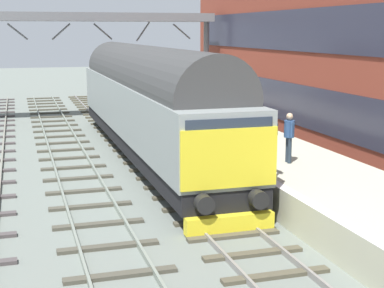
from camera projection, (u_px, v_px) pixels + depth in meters
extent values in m
plane|color=slate|center=(185.00, 192.00, 19.40)|extent=(140.00, 140.00, 0.00)
cube|color=gray|center=(164.00, 191.00, 19.18)|extent=(0.07, 60.00, 0.15)
cube|color=gray|center=(205.00, 188.00, 19.59)|extent=(0.07, 60.00, 0.15)
cube|color=#4B4637|center=(276.00, 275.00, 12.65)|extent=(2.50, 0.26, 0.09)
cube|color=#4B4637|center=(253.00, 254.00, 13.87)|extent=(2.50, 0.26, 0.09)
cube|color=#4B4637|center=(233.00, 236.00, 15.10)|extent=(2.50, 0.26, 0.09)
cube|color=#4B4637|center=(217.00, 220.00, 16.33)|extent=(2.50, 0.26, 0.09)
cube|color=#4B4637|center=(203.00, 207.00, 17.55)|extent=(2.50, 0.26, 0.09)
cube|color=#4B4637|center=(190.00, 196.00, 18.78)|extent=(2.50, 0.26, 0.09)
cube|color=#4B4637|center=(180.00, 185.00, 20.00)|extent=(2.50, 0.26, 0.09)
cube|color=#4B4637|center=(170.00, 176.00, 21.23)|extent=(2.50, 0.26, 0.09)
cube|color=#4B4637|center=(161.00, 169.00, 22.45)|extent=(2.50, 0.26, 0.09)
cube|color=#4B4637|center=(154.00, 161.00, 23.68)|extent=(2.50, 0.26, 0.09)
cube|color=#4B4637|center=(147.00, 155.00, 24.91)|extent=(2.50, 0.26, 0.09)
cube|color=#4B4637|center=(141.00, 149.00, 26.13)|extent=(2.50, 0.26, 0.09)
cube|color=#4B4637|center=(135.00, 144.00, 27.36)|extent=(2.50, 0.26, 0.09)
cube|color=#4B4637|center=(130.00, 139.00, 28.58)|extent=(2.50, 0.26, 0.09)
cube|color=#4B4637|center=(125.00, 135.00, 29.81)|extent=(2.50, 0.26, 0.09)
cube|color=#4B4637|center=(120.00, 130.00, 31.03)|extent=(2.50, 0.26, 0.09)
cube|color=#4B4637|center=(116.00, 127.00, 32.26)|extent=(2.50, 0.26, 0.09)
cube|color=#4B4637|center=(113.00, 123.00, 33.49)|extent=(2.50, 0.26, 0.09)
cube|color=#4B4637|center=(109.00, 120.00, 34.71)|extent=(2.50, 0.26, 0.09)
cube|color=#4B4637|center=(106.00, 117.00, 35.94)|extent=(2.50, 0.26, 0.09)
cube|color=#4B4637|center=(103.00, 114.00, 37.16)|extent=(2.50, 0.26, 0.09)
cube|color=#4B4637|center=(100.00, 111.00, 38.39)|extent=(2.50, 0.26, 0.09)
cube|color=#4B4637|center=(97.00, 109.00, 39.61)|extent=(2.50, 0.26, 0.09)
cube|color=#4B4637|center=(95.00, 107.00, 40.84)|extent=(2.50, 0.26, 0.09)
cube|color=#4B4637|center=(92.00, 104.00, 42.07)|extent=(2.50, 0.26, 0.09)
cube|color=#4B4637|center=(90.00, 102.00, 43.29)|extent=(2.50, 0.26, 0.09)
cube|color=#4B4637|center=(88.00, 100.00, 44.52)|extent=(2.50, 0.26, 0.09)
cube|color=#4B4637|center=(86.00, 98.00, 45.74)|extent=(2.50, 0.26, 0.09)
cube|color=#4B4637|center=(84.00, 97.00, 46.97)|extent=(2.50, 0.26, 0.09)
cube|color=gray|center=(64.00, 199.00, 18.27)|extent=(0.07, 60.00, 0.15)
cube|color=gray|center=(110.00, 195.00, 18.67)|extent=(0.07, 60.00, 0.15)
cube|color=#454338|center=(121.00, 275.00, 12.67)|extent=(2.50, 0.26, 0.09)
cube|color=#454338|center=(108.00, 247.00, 14.33)|extent=(2.50, 0.26, 0.09)
cube|color=#454338|center=(99.00, 224.00, 15.99)|extent=(2.50, 0.26, 0.09)
cube|color=#454338|center=(91.00, 206.00, 17.65)|extent=(2.50, 0.26, 0.09)
cube|color=#454338|center=(84.00, 191.00, 19.30)|extent=(2.50, 0.26, 0.09)
cube|color=#454338|center=(78.00, 178.00, 20.96)|extent=(2.50, 0.26, 0.09)
cube|color=#454338|center=(74.00, 168.00, 22.62)|extent=(2.50, 0.26, 0.09)
cube|color=#454338|center=(70.00, 158.00, 24.28)|extent=(2.50, 0.26, 0.09)
cube|color=#454338|center=(66.00, 150.00, 25.94)|extent=(2.50, 0.26, 0.09)
cube|color=#454338|center=(63.00, 143.00, 27.59)|extent=(2.50, 0.26, 0.09)
cube|color=#454338|center=(60.00, 137.00, 29.25)|extent=(2.50, 0.26, 0.09)
cube|color=#454338|center=(57.00, 131.00, 30.91)|extent=(2.50, 0.26, 0.09)
cube|color=#454338|center=(55.00, 126.00, 32.57)|extent=(2.50, 0.26, 0.09)
cube|color=#454338|center=(53.00, 121.00, 34.23)|extent=(2.50, 0.26, 0.09)
cube|color=#454338|center=(51.00, 117.00, 35.89)|extent=(2.50, 0.26, 0.09)
cube|color=#454338|center=(50.00, 113.00, 37.54)|extent=(2.50, 0.26, 0.09)
cube|color=#454338|center=(48.00, 110.00, 39.20)|extent=(2.50, 0.26, 0.09)
cube|color=#454338|center=(47.00, 106.00, 40.86)|extent=(2.50, 0.26, 0.09)
cube|color=#454338|center=(45.00, 104.00, 42.52)|extent=(2.50, 0.26, 0.09)
cube|color=#454338|center=(44.00, 101.00, 44.18)|extent=(2.50, 0.26, 0.09)
cube|color=#454338|center=(43.00, 98.00, 45.84)|extent=(2.50, 0.26, 0.09)
cube|color=#B4B49C|center=(284.00, 170.00, 20.32)|extent=(4.00, 44.00, 1.00)
cube|color=silver|center=(234.00, 159.00, 19.70)|extent=(0.30, 44.00, 0.01)
cube|color=#2E2F40|center=(350.00, 119.00, 22.88)|extent=(0.06, 36.20, 1.91)
cube|color=#2E2F40|center=(355.00, 30.00, 22.23)|extent=(0.06, 36.20, 1.91)
cube|color=black|center=(148.00, 138.00, 24.52)|extent=(2.56, 19.56, 0.60)
cube|color=gray|center=(147.00, 106.00, 24.26)|extent=(2.70, 19.56, 2.10)
cylinder|color=#3A3A3A|center=(147.00, 77.00, 24.03)|extent=(2.56, 18.00, 2.57)
cube|color=yellow|center=(230.00, 159.00, 15.06)|extent=(2.65, 0.08, 1.58)
cube|color=#232D3D|center=(230.00, 131.00, 14.94)|extent=(2.38, 0.04, 0.64)
cube|color=#232D3D|center=(179.00, 98.00, 24.59)|extent=(0.04, 13.69, 0.44)
cylinder|color=black|center=(204.00, 204.00, 14.86)|extent=(0.48, 0.35, 0.48)
cylinder|color=black|center=(259.00, 199.00, 15.29)|extent=(0.48, 0.35, 0.48)
cube|color=yellow|center=(230.00, 223.00, 15.34)|extent=(2.43, 0.36, 0.47)
cylinder|color=black|center=(207.00, 195.00, 17.11)|extent=(1.64, 1.04, 1.04)
cylinder|color=black|center=(196.00, 186.00, 18.15)|extent=(1.64, 1.04, 1.04)
cylinder|color=black|center=(186.00, 177.00, 19.18)|extent=(1.64, 1.04, 1.04)
cylinder|color=black|center=(124.00, 125.00, 29.98)|extent=(1.64, 1.04, 1.04)
cylinder|color=black|center=(120.00, 121.00, 31.01)|extent=(1.64, 1.04, 1.04)
cylinder|color=black|center=(117.00, 119.00, 32.05)|extent=(1.64, 1.04, 1.04)
cylinder|color=slate|center=(274.00, 150.00, 16.99)|extent=(0.08, 0.08, 1.68)
cube|color=black|center=(274.00, 128.00, 16.86)|extent=(0.05, 0.44, 0.36)
cube|color=white|center=(273.00, 128.00, 16.85)|extent=(0.01, 0.20, 0.24)
cylinder|color=#26333F|center=(290.00, 150.00, 19.00)|extent=(0.13, 0.13, 0.84)
cylinder|color=#26333F|center=(288.00, 149.00, 19.20)|extent=(0.13, 0.13, 0.84)
cylinder|color=navy|center=(289.00, 129.00, 18.97)|extent=(0.37, 0.37, 0.56)
sphere|color=tan|center=(290.00, 116.00, 18.89)|extent=(0.22, 0.22, 0.22)
cylinder|color=navy|center=(291.00, 130.00, 18.76)|extent=(0.09, 0.09, 0.52)
cylinder|color=navy|center=(287.00, 128.00, 19.17)|extent=(0.09, 0.09, 0.52)
cylinder|color=slate|center=(206.00, 68.00, 37.17)|extent=(0.36, 0.36, 5.82)
cube|color=slate|center=(82.00, 17.00, 34.37)|extent=(15.94, 2.00, 0.50)
cylinder|color=slate|center=(18.00, 32.00, 33.48)|extent=(1.14, 0.10, 0.97)
cylinder|color=slate|center=(61.00, 32.00, 34.18)|extent=(1.13, 0.10, 0.99)
cylinder|color=slate|center=(103.00, 32.00, 34.88)|extent=(1.12, 0.10, 0.99)
cylinder|color=slate|center=(143.00, 32.00, 35.57)|extent=(0.90, 0.10, 1.19)
cylinder|color=slate|center=(182.00, 32.00, 36.27)|extent=(1.14, 0.10, 0.97)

